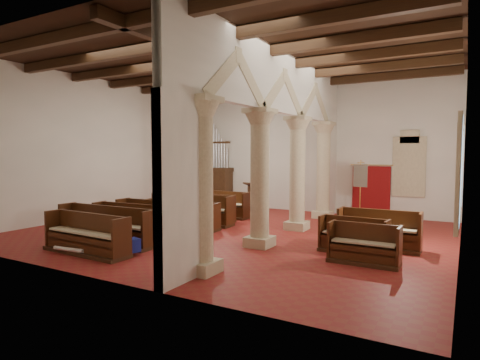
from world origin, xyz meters
name	(u,v)px	position (x,y,z in m)	size (l,w,h in m)	color
floor	(233,232)	(0.00, 0.00, 0.00)	(14.00, 14.00, 0.00)	maroon
ceiling	(233,59)	(0.00, 0.00, 6.00)	(14.00, 14.00, 0.00)	#321E10
wall_back	(297,148)	(0.00, 6.00, 3.00)	(14.00, 0.02, 6.00)	beige
wall_front	(93,143)	(0.00, -6.00, 3.00)	(14.00, 0.02, 6.00)	beige
wall_left	(94,148)	(-7.00, 0.00, 3.00)	(0.02, 12.00, 6.00)	beige
wall_right	(463,145)	(7.00, 0.00, 3.00)	(0.02, 12.00, 6.00)	beige
ceiling_beams	(233,64)	(0.00, 0.00, 5.82)	(13.80, 11.80, 0.30)	#3D2713
arcade	(281,129)	(1.80, 0.00, 3.56)	(0.90, 11.90, 6.00)	beige
window_right_a	(460,179)	(6.98, -1.50, 2.20)	(0.03, 1.00, 2.20)	#357963
window_right_b	(462,171)	(6.98, 2.50, 2.20)	(0.03, 1.00, 2.20)	#357963
window_back	(409,167)	(5.00, 5.98, 2.20)	(1.00, 0.03, 2.20)	#357963
pipe_organ	(212,180)	(-4.50, 5.50, 1.37)	(2.10, 0.85, 4.40)	#3D2713
lectern	(251,199)	(-1.96, 5.02, 0.56)	(0.66, 0.69, 1.35)	#3E2313
dossal_curtain	(371,190)	(3.50, 5.92, 1.17)	(1.80, 0.07, 2.17)	maroon
processional_banner	(360,202)	(3.44, 4.12, 0.81)	(0.57, 0.72, 2.49)	#3D2713
hymnal_box_a	(133,245)	(-0.74, -4.11, 0.28)	(0.36, 0.30, 0.36)	#14168F
hymnal_box_b	(189,237)	(-0.13, -2.42, 0.25)	(0.30, 0.25, 0.30)	navy
hymnal_box_c	(203,223)	(-1.17, -0.18, 0.24)	(0.28, 0.23, 0.28)	navy
tube_heater_a	(69,249)	(-2.29, -4.97, 0.16)	(0.10, 0.10, 1.04)	white
tube_heater_b	(76,244)	(-2.70, -4.42, 0.16)	(0.11, 0.11, 1.05)	white
nave_pew_0	(86,240)	(-2.01, -4.61, 0.37)	(2.92, 0.85, 1.11)	#3D2713
nave_pew_1	(106,232)	(-2.47, -3.50, 0.38)	(3.57, 0.83, 1.15)	#3D2713
nave_pew_2	(133,226)	(-2.58, -2.25, 0.35)	(3.16, 0.86, 1.07)	#3D2713
nave_pew_3	(157,223)	(-2.11, -1.60, 0.38)	(3.22, 0.81, 1.14)	#3D2713
nave_pew_4	(180,219)	(-2.05, -0.37, 0.33)	(3.16, 0.86, 1.01)	#3D2713
nave_pew_5	(192,214)	(-2.24, 0.61, 0.38)	(3.48, 0.93, 1.15)	#3D2713
nave_pew_6	(202,212)	(-2.32, 1.39, 0.36)	(2.90, 0.89, 1.10)	#3D2713
nave_pew_7	(217,208)	(-2.27, 2.45, 0.37)	(2.92, 0.84, 1.12)	#3D2713
aisle_pew_0	(364,250)	(4.91, -1.85, 0.34)	(1.75, 0.69, 1.01)	#3D2713
aisle_pew_1	(353,241)	(4.43, -0.94, 0.34)	(1.91, 0.79, 1.00)	#3D2713
aisle_pew_2	(378,236)	(4.93, -0.03, 0.38)	(2.31, 0.77, 1.13)	#3D2713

